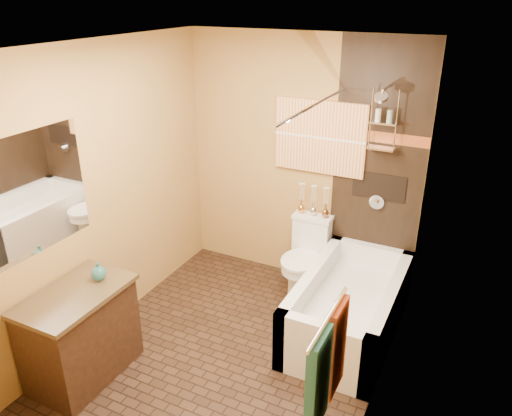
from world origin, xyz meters
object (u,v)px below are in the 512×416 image
Objects in this scene: sunset_painting at (320,137)px; toilet at (305,256)px; vanity at (80,334)px; bathtub at (348,311)px.

toilet is (0.00, -0.26, -1.16)m from sunset_painting.
sunset_painting is 1.04× the size of vanity.
toilet is 2.22m from vanity.
vanity is (-1.12, -2.17, -1.17)m from sunset_painting.
bathtub is at bearing -50.39° from sunset_painting.
bathtub is at bearing 39.73° from vanity.
bathtub is 2.26m from vanity.
toilet is (-0.60, 0.47, 0.17)m from bathtub.
bathtub is at bearing -38.39° from toilet.
vanity is at bearing -140.04° from bathtub.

